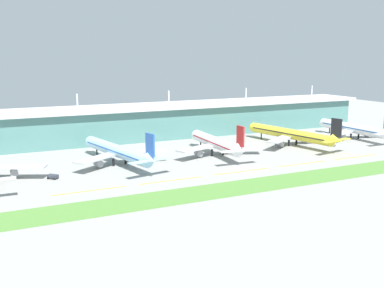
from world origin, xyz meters
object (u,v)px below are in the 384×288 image
(airliner_farthest, at_px, (353,128))
(baggage_cart, at_px, (333,144))
(pushback_tug, at_px, (53,176))
(airliner_center, at_px, (216,143))
(airliner_near_middle, at_px, (118,151))
(airliner_far_middle, at_px, (291,134))

(airliner_farthest, distance_m, baggage_cart, 30.90)
(pushback_tug, xyz_separation_m, baggage_cart, (155.79, 3.16, 0.16))
(pushback_tug, bearing_deg, baggage_cart, 1.16)
(airliner_center, xyz_separation_m, airliner_farthest, (99.58, 5.16, 0.00))
(airliner_farthest, relative_size, pushback_tug, 12.59)
(airliner_near_middle, bearing_deg, airliner_farthest, 1.04)
(airliner_center, relative_size, baggage_cart, 15.00)
(airliner_center, distance_m, airliner_far_middle, 51.79)
(airliner_center, distance_m, baggage_cart, 72.55)
(airliner_near_middle, xyz_separation_m, airliner_center, (51.82, -2.42, -0.01))
(airliner_center, relative_size, airliner_farthest, 0.97)
(pushback_tug, bearing_deg, airliner_center, 7.35)
(airliner_farthest, distance_m, pushback_tug, 184.19)
(airliner_center, height_order, baggage_cart, airliner_center)
(baggage_cart, bearing_deg, airliner_near_middle, 175.34)
(airliner_near_middle, bearing_deg, airliner_far_middle, 1.46)
(airliner_far_middle, bearing_deg, pushback_tug, -173.31)
(airliner_far_middle, bearing_deg, airliner_near_middle, -178.54)
(airliner_farthest, height_order, pushback_tug, airliner_farthest)
(airliner_near_middle, distance_m, pushback_tug, 35.06)
(airliner_near_middle, xyz_separation_m, airliner_far_middle, (103.36, 2.63, 0.00))
(airliner_far_middle, xyz_separation_m, baggage_cart, (20.41, -12.71, -5.19))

